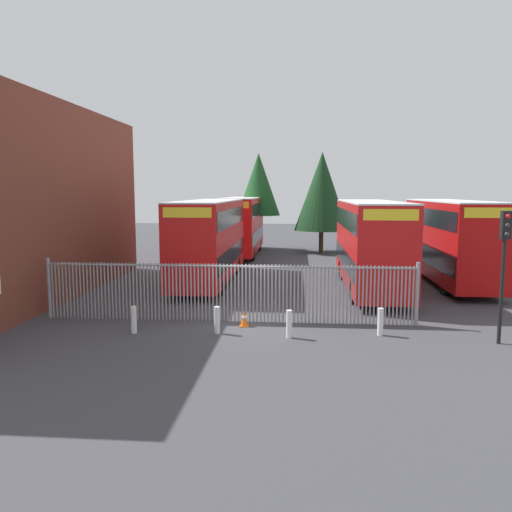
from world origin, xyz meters
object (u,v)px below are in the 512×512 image
(double_decker_bus_behind_fence_right, at_px, (451,238))
(bollard_far_right, at_px, (380,322))
(bollard_near_left, at_px, (134,320))
(bollard_near_right, at_px, (289,324))
(traffic_cone_by_gate, at_px, (244,319))
(traffic_light_kerbside, at_px, (504,252))
(double_decker_bus_behind_fence_left, at_px, (209,238))
(bollard_center_front, at_px, (217,320))
(double_decker_bus_near_gate, at_px, (370,242))
(double_decker_bus_far_back, at_px, (242,223))

(double_decker_bus_behind_fence_right, bearing_deg, bollard_far_right, -116.64)
(bollard_near_left, bearing_deg, bollard_near_right, -1.39)
(traffic_cone_by_gate, relative_size, traffic_light_kerbside, 0.14)
(double_decker_bus_behind_fence_left, distance_m, bollard_center_front, 10.26)
(double_decker_bus_behind_fence_left, xyz_separation_m, bollard_near_right, (4.48, -10.20, -1.95))
(traffic_cone_by_gate, height_order, traffic_light_kerbside, traffic_light_kerbside)
(bollard_near_left, distance_m, traffic_cone_by_gate, 3.93)
(double_decker_bus_behind_fence_left, height_order, bollard_far_right, double_decker_bus_behind_fence_left)
(double_decker_bus_behind_fence_right, bearing_deg, bollard_near_right, -127.14)
(bollard_near_right, distance_m, traffic_light_kerbside, 7.24)
(double_decker_bus_near_gate, distance_m, traffic_cone_by_gate, 9.52)
(bollard_far_right, height_order, traffic_cone_by_gate, bollard_far_right)
(double_decker_bus_behind_fence_right, xyz_separation_m, bollard_near_right, (-8.37, -11.06, -1.95))
(double_decker_bus_behind_fence_left, distance_m, bollard_near_left, 10.29)
(traffic_cone_by_gate, xyz_separation_m, traffic_light_kerbside, (8.45, -1.44, 2.70))
(double_decker_bus_behind_fence_left, relative_size, bollard_near_left, 11.38)
(double_decker_bus_far_back, bearing_deg, bollard_near_left, -93.40)
(bollard_near_left, height_order, bollard_far_right, same)
(double_decker_bus_near_gate, distance_m, bollard_far_right, 8.50)
(bollard_far_right, bearing_deg, bollard_near_right, -169.74)
(double_decker_bus_behind_fence_left, height_order, traffic_cone_by_gate, double_decker_bus_behind_fence_left)
(bollard_center_front, relative_size, traffic_light_kerbside, 0.22)
(double_decker_bus_far_back, height_order, bollard_near_right, double_decker_bus_far_back)
(double_decker_bus_behind_fence_left, distance_m, bollard_near_right, 11.31)
(double_decker_bus_behind_fence_right, xyz_separation_m, traffic_cone_by_gate, (-10.03, -9.72, -2.13))
(double_decker_bus_far_back, bearing_deg, double_decker_bus_behind_fence_left, -91.94)
(double_decker_bus_behind_fence_right, distance_m, traffic_cone_by_gate, 14.13)
(double_decker_bus_far_back, relative_size, bollard_near_left, 11.38)
(bollard_center_front, height_order, traffic_cone_by_gate, bollard_center_front)
(double_decker_bus_behind_fence_right, height_order, bollard_near_right, double_decker_bus_behind_fence_right)
(double_decker_bus_behind_fence_left, xyz_separation_m, traffic_light_kerbside, (11.27, -10.30, 0.56))
(bollard_near_left, distance_m, bollard_far_right, 8.52)
(bollard_center_front, xyz_separation_m, traffic_light_kerbside, (9.29, -0.42, 2.51))
(double_decker_bus_near_gate, distance_m, double_decker_bus_behind_fence_left, 8.45)
(double_decker_bus_near_gate, xyz_separation_m, bollard_near_right, (-3.85, -8.80, -1.95))
(double_decker_bus_far_back, bearing_deg, bollard_far_right, -71.76)
(double_decker_bus_behind_fence_left, bearing_deg, double_decker_bus_far_back, 88.06)
(double_decker_bus_behind_fence_left, bearing_deg, double_decker_bus_behind_fence_right, 3.82)
(bollard_near_right, bearing_deg, traffic_light_kerbside, -0.84)
(double_decker_bus_behind_fence_right, height_order, bollard_center_front, double_decker_bus_behind_fence_right)
(double_decker_bus_near_gate, height_order, bollard_near_right, double_decker_bus_near_gate)
(double_decker_bus_behind_fence_left, relative_size, bollard_center_front, 11.38)
(double_decker_bus_far_back, xyz_separation_m, bollard_near_right, (4.07, -22.36, -1.95))
(bollard_near_left, bearing_deg, traffic_cone_by_gate, 17.91)
(double_decker_bus_far_back, bearing_deg, bollard_center_front, -85.92)
(double_decker_bus_near_gate, xyz_separation_m, traffic_cone_by_gate, (-5.51, -7.47, -2.13))
(double_decker_bus_near_gate, bearing_deg, traffic_light_kerbside, -71.71)
(bollard_center_front, bearing_deg, double_decker_bus_far_back, 94.08)
(traffic_cone_by_gate, bearing_deg, double_decker_bus_behind_fence_left, 107.67)
(bollard_near_left, height_order, bollard_near_right, same)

